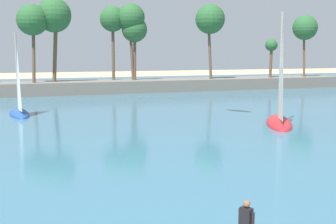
% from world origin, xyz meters
% --- Properties ---
extents(sea, '(220.00, 90.90, 0.06)m').
position_xyz_m(sea, '(0.00, 52.40, 0.03)').
color(sea, '#386B84').
rests_on(sea, ground).
extents(palm_headland, '(90.39, 6.88, 13.33)m').
position_xyz_m(palm_headland, '(2.68, 57.89, 4.57)').
color(palm_headland, slate).
rests_on(palm_headland, ground).
extents(sailboat_mid_bay, '(2.20, 5.77, 8.17)m').
position_xyz_m(sailboat_mid_bay, '(-7.13, 37.94, 0.80)').
color(sailboat_mid_bay, '#234793').
rests_on(sailboat_mid_bay, sea).
extents(sailboat_toward_headland, '(4.94, 6.77, 9.61)m').
position_xyz_m(sailboat_toward_headland, '(12.48, 25.11, 0.93)').
color(sailboat_toward_headland, red).
rests_on(sailboat_toward_headland, sea).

